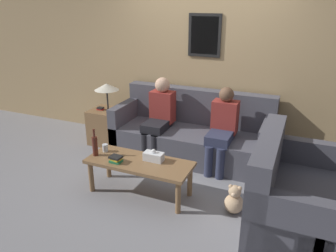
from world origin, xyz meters
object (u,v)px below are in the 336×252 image
(coffee_table, at_px, (139,166))
(person_right, at_px, (222,126))
(couch_side, at_px, (292,197))
(person_left, at_px, (159,114))
(teddy_bear, at_px, (234,201))
(wine_bottle, at_px, (95,145))
(couch_main, at_px, (192,135))
(drinking_glass, at_px, (105,148))

(coffee_table, xyz_separation_m, person_right, (0.71, 1.03, 0.23))
(couch_side, bearing_deg, person_left, 62.53)
(person_left, height_order, teddy_bear, person_left)
(person_right, distance_m, teddy_bear, 1.15)
(coffee_table, relative_size, wine_bottle, 3.67)
(couch_side, relative_size, coffee_table, 1.11)
(wine_bottle, bearing_deg, coffee_table, 7.06)
(couch_main, bearing_deg, couch_side, -38.09)
(coffee_table, xyz_separation_m, teddy_bear, (1.12, 0.06, -0.22))
(person_right, bearing_deg, coffee_table, -124.40)
(couch_side, distance_m, teddy_bear, 0.60)
(couch_main, xyz_separation_m, drinking_glass, (-0.73, -1.16, 0.15))
(coffee_table, relative_size, drinking_glass, 13.20)
(coffee_table, height_order, drinking_glass, drinking_glass)
(couch_side, xyz_separation_m, person_left, (-1.93, 1.00, 0.30))
(person_right, relative_size, teddy_bear, 3.31)
(coffee_table, distance_m, wine_bottle, 0.59)
(couch_side, xyz_separation_m, drinking_glass, (-2.19, -0.02, 0.15))
(person_left, xyz_separation_m, person_right, (0.95, -0.05, -0.02))
(person_left, bearing_deg, couch_main, 17.09)
(coffee_table, bearing_deg, person_right, 55.60)
(couch_main, relative_size, drinking_glass, 24.01)
(drinking_glass, bearing_deg, couch_side, 0.45)
(couch_side, xyz_separation_m, teddy_bear, (-0.57, -0.02, -0.18))
(coffee_table, xyz_separation_m, drinking_glass, (-0.51, 0.07, 0.11))
(drinking_glass, bearing_deg, wine_bottle, -109.43)
(couch_side, distance_m, coffee_table, 1.69)
(person_left, relative_size, person_right, 1.03)
(teddy_bear, bearing_deg, couch_main, 127.36)
(wine_bottle, distance_m, person_left, 1.20)
(couch_main, xyz_separation_m, couch_side, (1.46, -1.15, 0.00))
(couch_side, height_order, person_right, person_right)
(couch_main, xyz_separation_m, person_left, (-0.47, -0.14, 0.30))
(couch_side, bearing_deg, wine_bottle, 93.88)
(couch_main, distance_m, person_right, 0.59)
(person_left, bearing_deg, drinking_glass, -104.69)
(couch_main, relative_size, wine_bottle, 6.68)
(couch_side, relative_size, wine_bottle, 4.09)
(coffee_table, distance_m, person_left, 1.14)
(coffee_table, relative_size, teddy_bear, 3.72)
(couch_main, distance_m, person_left, 0.57)
(person_right, bearing_deg, couch_side, -44.15)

